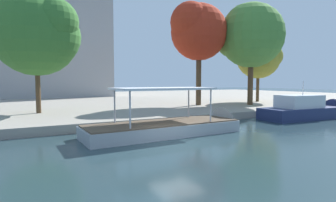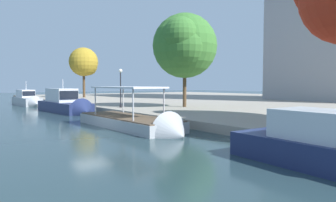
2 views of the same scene
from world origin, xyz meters
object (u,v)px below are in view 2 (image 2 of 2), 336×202
mooring_bollard_0 (73,100)px  tree_1 (85,62)px  tour_boat_2 (136,125)px  lamp_post (121,83)px  tree_2 (184,45)px  motor_yacht_1 (66,105)px  motor_yacht_0 (28,101)px

mooring_bollard_0 → tree_1: 19.36m
tour_boat_2 → lamp_post: 12.47m
tree_1 → tree_2: size_ratio=0.94×
motor_yacht_1 → tour_boat_2: 16.08m
mooring_bollard_0 → tree_2: bearing=23.5°
motor_yacht_0 → lamp_post: 20.39m
tree_2 → mooring_bollard_0: bearing=-156.5°
tour_boat_2 → mooring_bollard_0: 23.33m
motor_yacht_0 → lamp_post: bearing=12.4°
motor_yacht_0 → tour_boat_2: 30.65m
lamp_post → tree_1: bearing=165.7°
tree_2 → motor_yacht_0: bearing=-154.6°
motor_yacht_1 → tree_1: (-23.25, 11.57, 6.72)m
lamp_post → motor_yacht_0: bearing=-164.9°
mooring_bollard_0 → tree_1: size_ratio=0.08×
motor_yacht_0 → motor_yacht_1: 14.61m
motor_yacht_1 → tour_boat_2: size_ratio=0.97×
mooring_bollard_0 → tree_1: tree_1 is taller
tree_2 → tree_1: bearing=177.6°
motor_yacht_1 → tree_2: tree_2 is taller
motor_yacht_1 → tree_2: 15.05m
lamp_post → tree_2: size_ratio=0.40×
motor_yacht_1 → tree_1: 26.82m
tour_boat_2 → tree_1: 41.74m
motor_yacht_0 → mooring_bollard_0: (7.64, 4.27, 0.37)m
mooring_bollard_0 → lamp_post: (11.89, 1.00, 2.20)m
lamp_post → tree_1: (-28.20, 7.20, 4.26)m
motor_yacht_1 → mooring_bollard_0: 7.72m
motor_yacht_1 → lamp_post: bearing=38.2°
motor_yacht_1 → lamp_post: 7.05m
motor_yacht_1 → tree_1: tree_1 is taller
tour_boat_2 → lamp_post: size_ratio=2.69×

